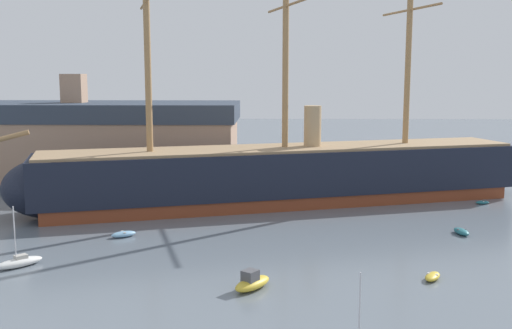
{
  "coord_description": "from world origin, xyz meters",
  "views": [
    {
      "loc": [
        1.73,
        -24.69,
        16.41
      ],
      "look_at": [
        0.29,
        36.63,
        7.18
      ],
      "focal_mm": 42.06,
      "sensor_mm": 36.0,
      "label": 1
    }
  ],
  "objects_px": {
    "tall_ship": "(285,174)",
    "dinghy_distant_centre": "(282,184)",
    "sailboat_mid_left": "(19,262)",
    "dinghy_alongside_stern": "(461,232)",
    "dinghy_alongside_bow": "(124,234)",
    "dinghy_far_right": "(482,202)",
    "dinghy_mid_right": "(433,276)",
    "dockside_warehouse_left": "(69,143)",
    "motorboat_near_centre": "(252,282)"
  },
  "relations": [
    {
      "from": "sailboat_mid_left",
      "to": "dinghy_alongside_stern",
      "type": "bearing_deg",
      "value": 15.67
    },
    {
      "from": "tall_ship",
      "to": "dinghy_far_right",
      "type": "distance_m",
      "value": 25.59
    },
    {
      "from": "tall_ship",
      "to": "dinghy_alongside_bow",
      "type": "height_order",
      "value": "tall_ship"
    },
    {
      "from": "tall_ship",
      "to": "dinghy_mid_right",
      "type": "height_order",
      "value": "tall_ship"
    },
    {
      "from": "dinghy_far_right",
      "to": "tall_ship",
      "type": "bearing_deg",
      "value": -179.21
    },
    {
      "from": "dinghy_alongside_bow",
      "to": "dockside_warehouse_left",
      "type": "bearing_deg",
      "value": 116.85
    },
    {
      "from": "dinghy_far_right",
      "to": "dockside_warehouse_left",
      "type": "distance_m",
      "value": 60.08
    },
    {
      "from": "sailboat_mid_left",
      "to": "dinghy_mid_right",
      "type": "height_order",
      "value": "sailboat_mid_left"
    },
    {
      "from": "motorboat_near_centre",
      "to": "sailboat_mid_left",
      "type": "distance_m",
      "value": 20.8
    },
    {
      "from": "dinghy_alongside_bow",
      "to": "dinghy_alongside_stern",
      "type": "height_order",
      "value": "dinghy_alongside_stern"
    },
    {
      "from": "sailboat_mid_left",
      "to": "dinghy_distant_centre",
      "type": "bearing_deg",
      "value": 58.72
    },
    {
      "from": "sailboat_mid_left",
      "to": "dinghy_alongside_bow",
      "type": "relative_size",
      "value": 1.97
    },
    {
      "from": "tall_ship",
      "to": "dockside_warehouse_left",
      "type": "relative_size",
      "value": 1.29
    },
    {
      "from": "tall_ship",
      "to": "dinghy_far_right",
      "type": "xyz_separation_m",
      "value": [
        25.33,
        0.35,
        -3.65
      ]
    },
    {
      "from": "tall_ship",
      "to": "dinghy_far_right",
      "type": "bearing_deg",
      "value": 0.79
    },
    {
      "from": "dinghy_distant_centre",
      "to": "dockside_warehouse_left",
      "type": "bearing_deg",
      "value": 175.43
    },
    {
      "from": "sailboat_mid_left",
      "to": "dinghy_alongside_stern",
      "type": "xyz_separation_m",
      "value": [
        41.43,
        11.62,
        -0.15
      ]
    },
    {
      "from": "dinghy_mid_right",
      "to": "dinghy_alongside_bow",
      "type": "xyz_separation_m",
      "value": [
        -28.07,
        12.18,
        0.03
      ]
    },
    {
      "from": "motorboat_near_centre",
      "to": "dinghy_alongside_stern",
      "type": "xyz_separation_m",
      "value": [
        21.21,
        16.51,
        -0.25
      ]
    },
    {
      "from": "tall_ship",
      "to": "motorboat_near_centre",
      "type": "distance_m",
      "value": 31.37
    },
    {
      "from": "dinghy_alongside_bow",
      "to": "dinghy_far_right",
      "type": "xyz_separation_m",
      "value": [
        42.12,
        16.7,
        -0.09
      ]
    },
    {
      "from": "dinghy_distant_centre",
      "to": "dockside_warehouse_left",
      "type": "distance_m",
      "value": 33.21
    },
    {
      "from": "dinghy_mid_right",
      "to": "dinghy_alongside_stern",
      "type": "xyz_separation_m",
      "value": [
        6.7,
        14.02,
        0.03
      ]
    },
    {
      "from": "motorboat_near_centre",
      "to": "dinghy_alongside_bow",
      "type": "xyz_separation_m",
      "value": [
        -13.55,
        14.68,
        -0.25
      ]
    },
    {
      "from": "tall_ship",
      "to": "dinghy_alongside_bow",
      "type": "relative_size",
      "value": 26.25
    },
    {
      "from": "motorboat_near_centre",
      "to": "dinghy_mid_right",
      "type": "distance_m",
      "value": 14.73
    },
    {
      "from": "sailboat_mid_left",
      "to": "dinghy_distant_centre",
      "type": "relative_size",
      "value": 2.12
    },
    {
      "from": "dinghy_far_right",
      "to": "dockside_warehouse_left",
      "type": "xyz_separation_m",
      "value": [
        -57.98,
        14.64,
        5.85
      ]
    },
    {
      "from": "tall_ship",
      "to": "motorboat_near_centre",
      "type": "xyz_separation_m",
      "value": [
        -3.24,
        -31.03,
        -3.32
      ]
    },
    {
      "from": "dinghy_alongside_stern",
      "to": "dinghy_distant_centre",
      "type": "xyz_separation_m",
      "value": [
        -18.03,
        26.89,
        -0.02
      ]
    },
    {
      "from": "dinghy_alongside_stern",
      "to": "dinghy_distant_centre",
      "type": "bearing_deg",
      "value": 123.84
    },
    {
      "from": "dinghy_alongside_bow",
      "to": "dockside_warehouse_left",
      "type": "relative_size",
      "value": 0.05
    },
    {
      "from": "tall_ship",
      "to": "dinghy_distant_centre",
      "type": "height_order",
      "value": "tall_ship"
    },
    {
      "from": "tall_ship",
      "to": "dinghy_alongside_bow",
      "type": "bearing_deg",
      "value": -135.77
    },
    {
      "from": "motorboat_near_centre",
      "to": "dockside_warehouse_left",
      "type": "xyz_separation_m",
      "value": [
        -29.42,
        46.01,
        5.52
      ]
    },
    {
      "from": "motorboat_near_centre",
      "to": "dinghy_mid_right",
      "type": "bearing_deg",
      "value": 9.75
    },
    {
      "from": "sailboat_mid_left",
      "to": "dinghy_alongside_bow",
      "type": "distance_m",
      "value": 11.84
    },
    {
      "from": "dinghy_far_right",
      "to": "dinghy_distant_centre",
      "type": "xyz_separation_m",
      "value": [
        -25.38,
        12.03,
        0.07
      ]
    },
    {
      "from": "sailboat_mid_left",
      "to": "dockside_warehouse_left",
      "type": "distance_m",
      "value": 42.51
    },
    {
      "from": "motorboat_near_centre",
      "to": "dinghy_distant_centre",
      "type": "bearing_deg",
      "value": 85.81
    },
    {
      "from": "sailboat_mid_left",
      "to": "dinghy_far_right",
      "type": "distance_m",
      "value": 55.51
    },
    {
      "from": "tall_ship",
      "to": "dinghy_distant_centre",
      "type": "bearing_deg",
      "value": 90.26
    },
    {
      "from": "motorboat_near_centre",
      "to": "dinghy_alongside_stern",
      "type": "height_order",
      "value": "motorboat_near_centre"
    },
    {
      "from": "dinghy_alongside_stern",
      "to": "dinghy_alongside_bow",
      "type": "bearing_deg",
      "value": -176.98
    },
    {
      "from": "tall_ship",
      "to": "motorboat_near_centre",
      "type": "relative_size",
      "value": 18.28
    },
    {
      "from": "dinghy_mid_right",
      "to": "dockside_warehouse_left",
      "type": "xyz_separation_m",
      "value": [
        -43.93,
        43.52,
        5.79
      ]
    },
    {
      "from": "dinghy_alongside_stern",
      "to": "dinghy_far_right",
      "type": "relative_size",
      "value": 1.41
    },
    {
      "from": "dinghy_far_right",
      "to": "dockside_warehouse_left",
      "type": "height_order",
      "value": "dockside_warehouse_left"
    },
    {
      "from": "dinghy_alongside_bow",
      "to": "dockside_warehouse_left",
      "type": "distance_m",
      "value": 35.59
    },
    {
      "from": "dinghy_alongside_bow",
      "to": "dinghy_alongside_stern",
      "type": "relative_size",
      "value": 1.01
    }
  ]
}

